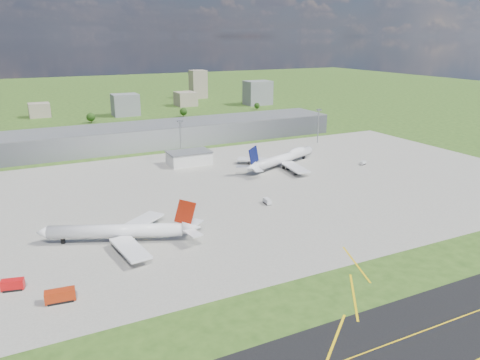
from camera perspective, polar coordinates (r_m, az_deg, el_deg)
name	(u,v)px	position (r m, az deg, el deg)	size (l,w,h in m)	color
ground	(152,150)	(342.99, -10.72, 3.65)	(1400.00, 1400.00, 0.00)	#2C4C17
apron	(230,191)	(246.71, -1.27, -1.33)	(360.00, 190.00, 0.08)	gray
terminal	(145,136)	(355.53, -11.47, 5.32)	(300.00, 42.00, 15.00)	gray
ops_building	(189,158)	(298.77, -6.22, 2.66)	(26.00, 16.00, 8.00)	silver
mast_center	(180,133)	(309.51, -7.29, 5.73)	(3.50, 2.00, 25.90)	gray
mast_east	(318,120)	(360.40, 9.54, 7.23)	(3.50, 2.00, 25.90)	gray
airliner_red_twin	(122,231)	(190.47, -14.20, -6.10)	(60.84, 45.92, 17.58)	white
airliner_blue_quad	(284,158)	(294.30, 5.34, 2.66)	(65.84, 50.08, 18.07)	white
fire_truck	(60,296)	(157.29, -21.08, -13.07)	(9.25, 4.29, 3.93)	#9E280B
crash_tender	(13,285)	(169.89, -25.97, -11.44)	(7.39, 4.48, 3.56)	red
tug_yellow	(144,232)	(197.26, -11.57, -6.27)	(3.86, 4.13, 1.80)	yellow
van_white_near	(267,201)	(227.35, 3.34, -2.63)	(2.84, 5.56, 2.72)	silver
van_white_far	(363,163)	(306.69, 14.77, 2.02)	(4.86, 3.46, 2.32)	silver
bldg_cw	(39,110)	(517.44, -23.26, 7.84)	(20.00, 18.00, 14.00)	gray
bldg_c	(125,105)	(498.57, -13.80, 8.89)	(26.00, 20.00, 22.00)	slate
bldg_ce	(186,99)	(559.56, -6.65, 9.80)	(22.00, 24.00, 16.00)	gray
bldg_e	(258,93)	(564.53, 2.18, 10.58)	(30.00, 22.00, 28.00)	slate
bldg_tall_e	(198,84)	(628.34, -5.13, 11.55)	(20.00, 18.00, 36.00)	gray
tree_c	(91,117)	(462.71, -17.74, 7.32)	(8.10, 8.10, 9.90)	#382314
tree_e	(183,112)	(479.94, -6.91, 8.29)	(7.65, 7.65, 9.35)	#382314
tree_far_e	(257,106)	(525.75, 2.08, 9.05)	(6.30, 6.30, 7.70)	#382314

